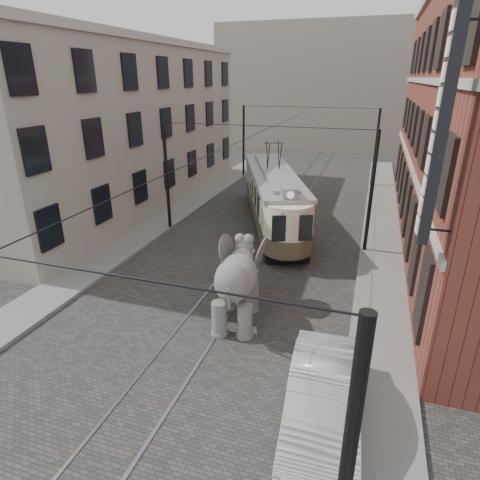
% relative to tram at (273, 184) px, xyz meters
% --- Properties ---
extents(ground, '(120.00, 120.00, 0.00)m').
position_rel_tram_xyz_m(ground, '(0.28, -8.87, -2.39)').
color(ground, '#3F3D3B').
extents(tram_rails, '(1.54, 80.00, 0.02)m').
position_rel_tram_xyz_m(tram_rails, '(0.28, -8.87, -2.37)').
color(tram_rails, slate).
rests_on(tram_rails, ground).
extents(sidewalk_right, '(2.00, 60.00, 0.15)m').
position_rel_tram_xyz_m(sidewalk_right, '(6.28, -8.87, -2.31)').
color(sidewalk_right, slate).
rests_on(sidewalk_right, ground).
extents(sidewalk_left, '(2.00, 60.00, 0.15)m').
position_rel_tram_xyz_m(sidewalk_left, '(-6.22, -8.87, -2.31)').
color(sidewalk_left, slate).
rests_on(sidewalk_left, ground).
extents(stucco_building, '(7.00, 24.00, 10.00)m').
position_rel_tram_xyz_m(stucco_building, '(-10.72, 1.13, 2.61)').
color(stucco_building, '#A09484').
rests_on(stucco_building, ground).
extents(distant_block, '(28.00, 10.00, 14.00)m').
position_rel_tram_xyz_m(distant_block, '(0.28, 31.13, 4.61)').
color(distant_block, '#A09484').
rests_on(distant_block, ground).
extents(catenary, '(11.00, 30.20, 6.00)m').
position_rel_tram_xyz_m(catenary, '(0.08, -3.87, 0.61)').
color(catenary, black).
rests_on(catenary, ground).
extents(tram, '(6.67, 12.10, 4.77)m').
position_rel_tram_xyz_m(tram, '(0.00, 0.00, 0.00)').
color(tram, beige).
rests_on(tram, ground).
extents(elephant, '(3.10, 4.78, 2.73)m').
position_rel_tram_xyz_m(elephant, '(1.37, -10.74, -1.02)').
color(elephant, '#65635D').
rests_on(elephant, ground).
extents(parked_car, '(2.06, 5.00, 1.61)m').
position_rel_tram_xyz_m(parked_car, '(4.88, -14.59, -1.58)').
color(parked_car, '#ABAAAF').
rests_on(parked_car, ground).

